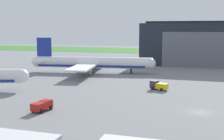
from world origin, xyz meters
TOP-DOWN VIEW (x-y plane):
  - ground_plane at (0.00, 0.00)m, footprint 440.00×440.00m
  - grass_field_strip at (0.00, 165.68)m, footprint 440.00×56.00m
  - airliner_far_right at (-40.47, 45.16)m, footprint 46.97×41.89m
  - pushback_tractor at (-30.61, -8.44)m, footprint 3.03×5.03m
  - ops_van at (-11.46, 20.18)m, footprint 5.15×3.64m

SIDE VIEW (x-z plane):
  - ground_plane at x=0.00m, z-range 0.00..0.00m
  - grass_field_strip at x=0.00m, z-range 0.00..0.08m
  - pushback_tractor at x=-30.61m, z-range 0.16..2.16m
  - ops_van at x=-11.46m, z-range 0.03..2.41m
  - airliner_far_right at x=-40.47m, z-range -2.83..10.28m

